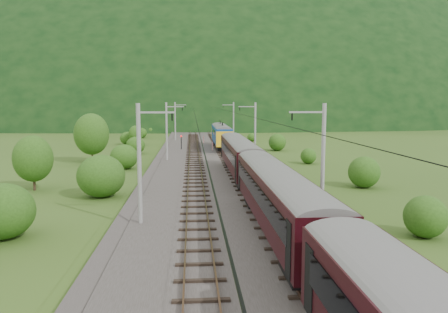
{
  "coord_description": "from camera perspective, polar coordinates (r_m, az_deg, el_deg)",
  "views": [
    {
      "loc": [
        -2.72,
        -28.89,
        8.4
      ],
      "look_at": [
        0.68,
        16.99,
        2.6
      ],
      "focal_mm": 35.0,
      "sensor_mm": 36.0,
      "label": 1
    }
  ],
  "objects": [
    {
      "name": "railbed",
      "position": [
        39.85,
        -0.24,
        -4.76
      ],
      "size": [
        14.0,
        220.0,
        0.3
      ],
      "primitive_type": "cube",
      "color": "#38332D",
      "rests_on": "ground"
    },
    {
      "name": "ground",
      "position": [
        30.21,
        1.1,
        -8.96
      ],
      "size": [
        600.0,
        600.0,
        0.0
      ],
      "primitive_type": "plane",
      "color": "#2C4916",
      "rests_on": "ground"
    },
    {
      "name": "vegetation_left",
      "position": [
        36.72,
        -23.71,
        -2.18
      ],
      "size": [
        11.3,
        141.5,
        6.82
      ],
      "color": "#254B14",
      "rests_on": "ground"
    },
    {
      "name": "vegetation_right",
      "position": [
        30.08,
        26.03,
        -6.98
      ],
      "size": [
        6.86,
        102.98,
        3.23
      ],
      "color": "#254B14",
      "rests_on": "ground"
    },
    {
      "name": "catenary_right",
      "position": [
        61.66,
        4.02,
        3.54
      ],
      "size": [
        2.54,
        192.28,
        8.0
      ],
      "color": "gray",
      "rests_on": "railbed"
    },
    {
      "name": "track_right",
      "position": [
        40.04,
        3.2,
        -4.39
      ],
      "size": [
        2.4,
        220.0,
        0.27
      ],
      "color": "brown",
      "rests_on": "railbed"
    },
    {
      "name": "overhead_wires",
      "position": [
        39.01,
        -0.24,
        5.27
      ],
      "size": [
        4.83,
        198.0,
        0.03
      ],
      "color": "black",
      "rests_on": "ground"
    },
    {
      "name": "track_left",
      "position": [
        39.72,
        -3.7,
        -4.5
      ],
      "size": [
        2.4,
        220.0,
        0.27
      ],
      "color": "brown",
      "rests_on": "railbed"
    },
    {
      "name": "catenary_left",
      "position": [
        61.11,
        -7.43,
        3.47
      ],
      "size": [
        2.54,
        192.28,
        8.0
      ],
      "color": "gray",
      "rests_on": "railbed"
    },
    {
      "name": "hazard_post_near",
      "position": [
        85.74,
        -2.66,
        2.2
      ],
      "size": [
        0.14,
        0.14,
        1.32
      ],
      "primitive_type": "cylinder",
      "color": "red",
      "rests_on": "railbed"
    },
    {
      "name": "mountain_main",
      "position": [
        289.03,
        -3.71,
        5.51
      ],
      "size": [
        504.0,
        360.0,
        244.0
      ],
      "primitive_type": "ellipsoid",
      "color": "black",
      "rests_on": "ground"
    },
    {
      "name": "train",
      "position": [
        16.48,
        14.36,
        -11.22
      ],
      "size": [
        2.72,
        131.5,
        4.72
      ],
      "color": "black",
      "rests_on": "ground"
    },
    {
      "name": "hazard_post_far",
      "position": [
        72.86,
        -1.52,
        1.36
      ],
      "size": [
        0.15,
        0.15,
        1.42
      ],
      "primitive_type": "cylinder",
      "color": "red",
      "rests_on": "railbed"
    },
    {
      "name": "signal",
      "position": [
        74.85,
        -5.61,
        2.01
      ],
      "size": [
        0.26,
        0.26,
        2.37
      ],
      "color": "black",
      "rests_on": "railbed"
    },
    {
      "name": "mountain_ridge",
      "position": [
        349.28,
        -23.96,
        5.2
      ],
      "size": [
        336.0,
        280.0,
        132.0
      ],
      "primitive_type": "ellipsoid",
      "color": "black",
      "rests_on": "ground"
    }
  ]
}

